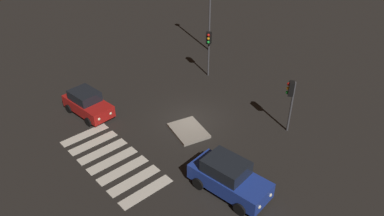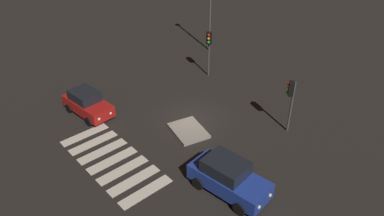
# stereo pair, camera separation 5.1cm
# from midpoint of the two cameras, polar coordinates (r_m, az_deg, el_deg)

# --- Properties ---
(ground_plane) EXTENTS (80.00, 80.00, 0.00)m
(ground_plane) POSITION_cam_midpoint_polar(r_m,az_deg,el_deg) (25.17, 0.06, -1.92)
(ground_plane) COLOR black
(traffic_island) EXTENTS (3.04, 2.57, 0.18)m
(traffic_island) POSITION_cam_midpoint_polar(r_m,az_deg,el_deg) (23.99, -0.51, -3.61)
(traffic_island) COLOR gray
(traffic_island) RESTS_ON ground
(car_red) EXTENTS (4.18, 2.21, 1.77)m
(car_red) POSITION_cam_midpoint_polar(r_m,az_deg,el_deg) (26.45, -16.26, 0.73)
(car_red) COLOR red
(car_red) RESTS_ON ground
(car_blue) EXTENTS (4.60, 2.49, 1.93)m
(car_blue) POSITION_cam_midpoint_polar(r_m,az_deg,el_deg) (19.39, 5.88, -10.92)
(car_blue) COLOR #1E389E
(car_blue) RESTS_ON ground
(traffic_light_north) EXTENTS (0.53, 0.54, 3.68)m
(traffic_light_north) POSITION_cam_midpoint_polar(r_m,az_deg,el_deg) (23.51, 15.50, 2.10)
(traffic_light_north) COLOR #47474C
(traffic_light_north) RESTS_ON ground
(traffic_light_west) EXTENTS (0.54, 0.53, 3.96)m
(traffic_light_west) POSITION_cam_midpoint_polar(r_m,az_deg,el_deg) (29.71, 2.75, 10.26)
(traffic_light_west) COLOR #47474C
(traffic_light_west) RESTS_ON ground
(crosswalk_near) EXTENTS (7.60, 3.20, 0.02)m
(crosswalk_near) POSITION_cam_midpoint_polar(r_m,az_deg,el_deg) (22.26, -12.50, -8.12)
(crosswalk_near) COLOR silver
(crosswalk_near) RESTS_ON ground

